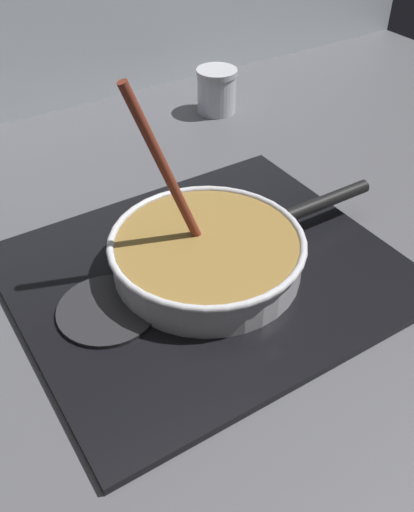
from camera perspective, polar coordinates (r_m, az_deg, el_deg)
name	(u,v)px	position (r m, az deg, el deg)	size (l,w,h in m)	color
ground	(177,360)	(0.79, -2.99, -10.34)	(2.40, 1.60, 0.04)	#4C4C51
hob_plate	(207,273)	(0.87, 0.00, -1.71)	(0.56, 0.48, 0.01)	black
burner_ring	(207,268)	(0.87, 0.00, -1.21)	(0.17, 0.17, 0.01)	#592D0C
spare_burner	(107,310)	(0.81, -9.89, -5.28)	(0.14, 0.14, 0.01)	#262628
cooking_pan	(208,253)	(0.85, 0.11, 0.33)	(0.46, 0.29, 0.30)	silver
condiment_jar	(217,91)	(1.35, 0.96, 16.15)	(0.09, 0.09, 0.10)	silver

